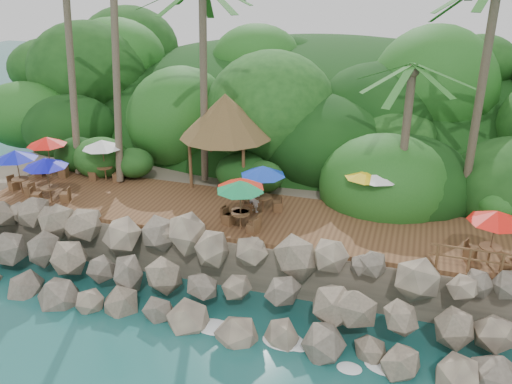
% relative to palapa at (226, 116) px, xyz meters
% --- Properties ---
extents(ground, '(140.00, 140.00, 0.00)m').
position_rel_palapa_xyz_m(ground, '(2.69, -9.46, -5.79)').
color(ground, '#19514F').
rests_on(ground, ground).
extents(land_base, '(32.00, 25.20, 2.10)m').
position_rel_palapa_xyz_m(land_base, '(2.69, 6.54, -4.74)').
color(land_base, gray).
rests_on(land_base, ground).
extents(jungle_hill, '(44.80, 28.00, 15.40)m').
position_rel_palapa_xyz_m(jungle_hill, '(2.69, 14.04, -5.79)').
color(jungle_hill, '#143811').
rests_on(jungle_hill, ground).
extents(seawall, '(29.00, 4.00, 2.30)m').
position_rel_palapa_xyz_m(seawall, '(2.69, -7.46, -4.64)').
color(seawall, gray).
rests_on(seawall, ground).
extents(terrace, '(26.00, 5.00, 0.20)m').
position_rel_palapa_xyz_m(terrace, '(2.69, -3.46, -3.59)').
color(terrace, brown).
rests_on(terrace, land_base).
extents(jungle_foliage, '(44.00, 16.00, 12.00)m').
position_rel_palapa_xyz_m(jungle_foliage, '(2.69, 5.54, -5.79)').
color(jungle_foliage, '#143811').
rests_on(jungle_foliage, ground).
extents(foam_line, '(25.20, 0.80, 0.06)m').
position_rel_palapa_xyz_m(foam_line, '(2.69, -9.16, -5.76)').
color(foam_line, white).
rests_on(foam_line, ground).
extents(palapa, '(4.70, 4.70, 4.60)m').
position_rel_palapa_xyz_m(palapa, '(0.00, 0.00, 0.00)').
color(palapa, brown).
rests_on(palapa, ground).
extents(dining_clusters, '(23.43, 5.24, 2.21)m').
position_rel_palapa_xyz_m(dining_clusters, '(0.38, -3.52, -1.66)').
color(dining_clusters, brown).
rests_on(dining_clusters, terrace).
extents(waiter, '(0.67, 0.55, 1.59)m').
position_rel_palapa_xyz_m(waiter, '(2.51, -3.19, -2.69)').
color(waiter, silver).
rests_on(waiter, terrace).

